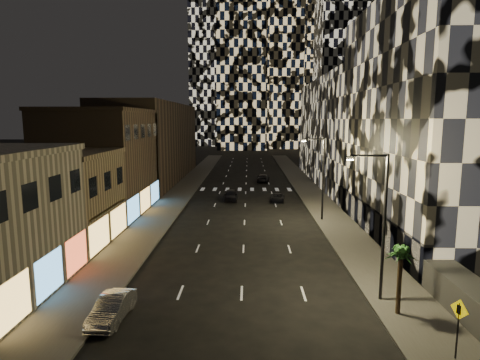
{
  "coord_description": "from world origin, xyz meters",
  "views": [
    {
      "loc": [
        0.42,
        -13.6,
        11.16
      ],
      "look_at": [
        -0.31,
        20.41,
        6.0
      ],
      "focal_mm": 30.0,
      "sensor_mm": 36.0,
      "label": 1
    }
  ],
  "objects_px": {
    "ped_sign": "(459,318)",
    "palm_tree": "(401,258)",
    "streetlight_near": "(380,217)",
    "streetlight_far": "(321,173)",
    "car_dark_oncoming": "(263,178)",
    "car_silver_parked": "(112,308)",
    "car_dark_midlane": "(231,195)",
    "car_dark_rightlane": "(277,198)"
  },
  "relations": [
    {
      "from": "car_silver_parked",
      "to": "car_dark_midlane",
      "type": "height_order",
      "value": "car_dark_midlane"
    },
    {
      "from": "car_dark_rightlane",
      "to": "palm_tree",
      "type": "distance_m",
      "value": 32.52
    },
    {
      "from": "car_dark_oncoming",
      "to": "car_dark_rightlane",
      "type": "height_order",
      "value": "car_dark_oncoming"
    },
    {
      "from": "car_silver_parked",
      "to": "ped_sign",
      "type": "height_order",
      "value": "ped_sign"
    },
    {
      "from": "streetlight_near",
      "to": "streetlight_far",
      "type": "height_order",
      "value": "same"
    },
    {
      "from": "car_silver_parked",
      "to": "car_dark_midlane",
      "type": "bearing_deg",
      "value": 84.53
    },
    {
      "from": "streetlight_far",
      "to": "car_dark_oncoming",
      "type": "relative_size",
      "value": 1.86
    },
    {
      "from": "car_dark_rightlane",
      "to": "ped_sign",
      "type": "bearing_deg",
      "value": -75.91
    },
    {
      "from": "palm_tree",
      "to": "streetlight_far",
      "type": "bearing_deg",
      "value": 91.69
    },
    {
      "from": "streetlight_near",
      "to": "car_silver_parked",
      "type": "relative_size",
      "value": 2.14
    },
    {
      "from": "car_silver_parked",
      "to": "streetlight_near",
      "type": "bearing_deg",
      "value": 13.1
    },
    {
      "from": "streetlight_near",
      "to": "car_dark_oncoming",
      "type": "bearing_deg",
      "value": 96.33
    },
    {
      "from": "streetlight_far",
      "to": "car_dark_midlane",
      "type": "bearing_deg",
      "value": 133.81
    },
    {
      "from": "streetlight_near",
      "to": "car_silver_parked",
      "type": "xyz_separation_m",
      "value": [
        -15.55,
        -2.68,
        -4.66
      ]
    },
    {
      "from": "streetlight_far",
      "to": "car_silver_parked",
      "type": "relative_size",
      "value": 2.14
    },
    {
      "from": "car_dark_oncoming",
      "to": "palm_tree",
      "type": "distance_m",
      "value": 50.01
    },
    {
      "from": "car_silver_parked",
      "to": "car_dark_oncoming",
      "type": "bearing_deg",
      "value": 81.82
    },
    {
      "from": "streetlight_far",
      "to": "palm_tree",
      "type": "xyz_separation_m",
      "value": [
        0.65,
        -21.83,
        -1.89
      ]
    },
    {
      "from": "car_silver_parked",
      "to": "car_dark_rightlane",
      "type": "relative_size",
      "value": 1.09
    },
    {
      "from": "streetlight_far",
      "to": "ped_sign",
      "type": "xyz_separation_m",
      "value": [
        1.72,
        -26.2,
        -3.22
      ]
    },
    {
      "from": "car_dark_midlane",
      "to": "car_dark_oncoming",
      "type": "bearing_deg",
      "value": 73.37
    },
    {
      "from": "car_silver_parked",
      "to": "car_dark_rightlane",
      "type": "bearing_deg",
      "value": 73.93
    },
    {
      "from": "car_dark_rightlane",
      "to": "ped_sign",
      "type": "xyz_separation_m",
      "value": [
        5.7,
        -36.43,
        1.59
      ]
    },
    {
      "from": "ped_sign",
      "to": "palm_tree",
      "type": "relative_size",
      "value": 0.72
    },
    {
      "from": "ped_sign",
      "to": "palm_tree",
      "type": "distance_m",
      "value": 4.69
    },
    {
      "from": "streetlight_near",
      "to": "car_dark_rightlane",
      "type": "bearing_deg",
      "value": 97.49
    },
    {
      "from": "car_dark_midlane",
      "to": "car_dark_rightlane",
      "type": "relative_size",
      "value": 1.17
    },
    {
      "from": "car_dark_midlane",
      "to": "car_dark_oncoming",
      "type": "distance_m",
      "value": 17.67
    },
    {
      "from": "car_dark_oncoming",
      "to": "car_dark_rightlane",
      "type": "relative_size",
      "value": 1.25
    },
    {
      "from": "streetlight_far",
      "to": "ped_sign",
      "type": "height_order",
      "value": "streetlight_far"
    },
    {
      "from": "streetlight_far",
      "to": "car_dark_oncoming",
      "type": "xyz_separation_m",
      "value": [
        -5.3,
        27.75,
        -4.65
      ]
    },
    {
      "from": "car_dark_oncoming",
      "to": "ped_sign",
      "type": "height_order",
      "value": "ped_sign"
    },
    {
      "from": "streetlight_far",
      "to": "ped_sign",
      "type": "bearing_deg",
      "value": -86.24
    },
    {
      "from": "streetlight_near",
      "to": "ped_sign",
      "type": "bearing_deg",
      "value": -74.46
    },
    {
      "from": "car_dark_rightlane",
      "to": "ped_sign",
      "type": "distance_m",
      "value": 36.9
    },
    {
      "from": "car_dark_rightlane",
      "to": "palm_tree",
      "type": "height_order",
      "value": "palm_tree"
    },
    {
      "from": "palm_tree",
      "to": "car_dark_oncoming",
      "type": "bearing_deg",
      "value": 96.84
    },
    {
      "from": "car_dark_oncoming",
      "to": "ped_sign",
      "type": "bearing_deg",
      "value": 103.4
    },
    {
      "from": "car_dark_oncoming",
      "to": "car_dark_midlane",
      "type": "bearing_deg",
      "value": 79.28
    },
    {
      "from": "car_silver_parked",
      "to": "ped_sign",
      "type": "bearing_deg",
      "value": -8.19
    },
    {
      "from": "car_dark_rightlane",
      "to": "streetlight_near",
      "type": "bearing_deg",
      "value": -77.31
    },
    {
      "from": "streetlight_near",
      "to": "car_dark_midlane",
      "type": "relative_size",
      "value": 1.98
    }
  ]
}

